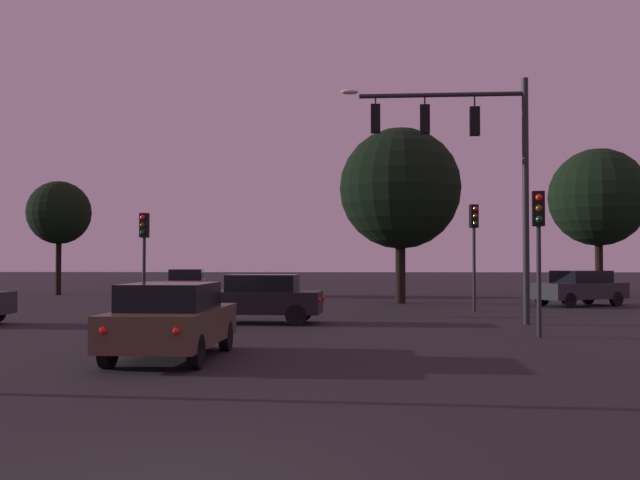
% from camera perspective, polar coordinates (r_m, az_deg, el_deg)
% --- Properties ---
extents(ground_plane, '(168.00, 168.00, 0.00)m').
position_cam_1_polar(ground_plane, '(30.90, -0.72, -5.25)').
color(ground_plane, black).
rests_on(ground_plane, ground).
extents(traffic_signal_mast_arm, '(5.81, 0.53, 7.62)m').
position_cam_1_polar(traffic_signal_mast_arm, '(23.08, 11.71, 6.90)').
color(traffic_signal_mast_arm, '#232326').
rests_on(traffic_signal_mast_arm, ground).
extents(traffic_light_corner_left, '(0.33, 0.37, 3.75)m').
position_cam_1_polar(traffic_light_corner_left, '(19.32, 16.88, 0.54)').
color(traffic_light_corner_left, '#232326').
rests_on(traffic_light_corner_left, ground).
extents(traffic_light_corner_right, '(0.34, 0.37, 3.70)m').
position_cam_1_polar(traffic_light_corner_right, '(27.26, -13.73, -0.14)').
color(traffic_light_corner_right, '#232326').
rests_on(traffic_light_corner_right, ground).
extents(traffic_light_median, '(0.35, 0.38, 4.11)m').
position_cam_1_polar(traffic_light_median, '(28.35, 12.07, 0.36)').
color(traffic_light_median, '#232326').
rests_on(traffic_light_median, ground).
extents(car_nearside_lane, '(2.00, 4.18, 1.52)m').
position_cam_1_polar(car_nearside_lane, '(14.82, -11.64, -6.15)').
color(car_nearside_lane, '#473828').
rests_on(car_nearside_lane, ground).
extents(car_crossing_right, '(4.11, 2.03, 1.52)m').
position_cam_1_polar(car_crossing_right, '(22.72, -4.82, -4.57)').
color(car_crossing_right, black).
rests_on(car_crossing_right, ground).
extents(car_far_lane, '(2.37, 4.23, 1.52)m').
position_cam_1_polar(car_far_lane, '(36.25, -10.49, -3.42)').
color(car_far_lane, '#473828').
rests_on(car_far_lane, ground).
extents(car_parked_lot, '(4.43, 3.46, 1.52)m').
position_cam_1_polar(car_parked_lot, '(32.89, 19.81, -3.55)').
color(car_parked_lot, '#232328').
rests_on(car_parked_lot, ground).
extents(tree_behind_sign, '(5.53, 5.53, 8.01)m').
position_cam_1_polar(tree_behind_sign, '(33.23, 6.35, 4.05)').
color(tree_behind_sign, black).
rests_on(tree_behind_sign, ground).
extents(tree_left_far, '(5.50, 5.50, 8.26)m').
position_cam_1_polar(tree_left_far, '(43.65, 21.12, 3.15)').
color(tree_left_far, black).
rests_on(tree_left_far, ground).
extents(tree_center_horizon, '(3.56, 3.56, 6.43)m').
position_cam_1_polar(tree_center_horizon, '(43.33, -19.91, 2.02)').
color(tree_center_horizon, black).
rests_on(tree_center_horizon, ground).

